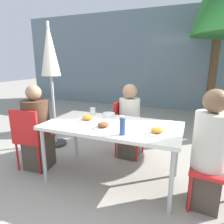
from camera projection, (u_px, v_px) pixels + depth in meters
ground_plane at (112, 178)px, 2.56m from camera, size 24.00×24.00×0.00m
building_facade at (165, 60)px, 6.14m from camera, size 10.00×0.20×3.00m
dining_table at (112, 128)px, 2.39m from camera, size 1.61×0.84×0.73m
chair_left at (30, 135)px, 2.66m from camera, size 0.44×0.44×0.86m
person_left at (37, 130)px, 2.71m from camera, size 0.35×0.35×1.16m
chair_right at (214, 159)px, 2.01m from camera, size 0.44×0.44×0.86m
person_right at (209, 153)px, 1.94m from camera, size 0.32×0.32×1.22m
chair_far at (125, 124)px, 3.11m from camera, size 0.41×0.41×0.86m
person_far at (129, 123)px, 3.02m from camera, size 0.31×0.31×1.14m
closed_umbrella at (50, 58)px, 3.23m from camera, size 0.36×0.36×2.06m
plate_0 at (88, 119)px, 2.51m from camera, size 0.26×0.26×0.07m
plate_1 at (157, 132)px, 2.06m from camera, size 0.23×0.23×0.06m
plate_2 at (103, 126)px, 2.23m from camera, size 0.24×0.24×0.07m
bottle at (122, 126)px, 2.01m from camera, size 0.06×0.06×0.20m
drinking_cup at (93, 111)px, 2.78m from camera, size 0.08×0.08×0.10m
salad_bowl at (109, 115)px, 2.71m from camera, size 0.16×0.16×0.05m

